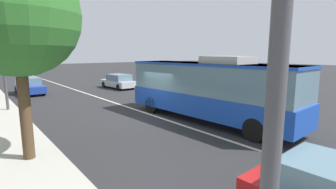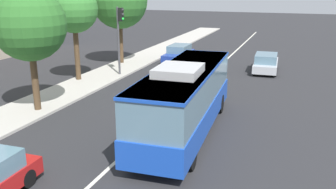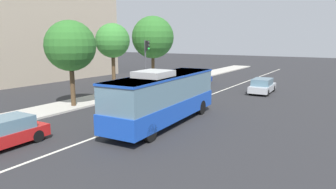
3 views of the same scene
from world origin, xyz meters
The scene contains 10 objects.
ground_plane centered at (0.00, 0.00, 0.00)m, with size 160.00×160.00×0.00m, color #28282B.
sidewalk_kerb centered at (0.00, 7.54, 0.07)m, with size 80.00×3.28×0.14m, color #B2ADA3.
lane_centre_line centered at (0.00, 0.00, 0.01)m, with size 76.00×0.16×0.01m, color silver.
transit_bus centered at (-2.66, -1.66, 1.81)m, with size 10.12×3.02×3.46m.
sedan_blue centered at (13.55, 4.02, 0.72)m, with size 4.52×1.86×1.46m.
sedan_silver centered at (11.82, -3.93, 0.72)m, with size 4.58×2.01×1.46m.
traffic_light_near_corner centered at (6.53, 6.32, 3.56)m, with size 0.33×0.62×5.20m.
street_tree_kerbside_left centered at (4.06, 8.54, 5.10)m, with size 3.32×3.32×6.80m.
street_tree_kerbside_centre centered at (10.57, 8.35, 5.47)m, with size 4.78×4.78×7.87m.
street_tree_kerbside_right centered at (-2.49, 6.88, 4.76)m, with size 3.85×3.85×6.71m.
Camera 2 is at (-18.07, -6.43, 6.71)m, focal length 39.26 mm.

